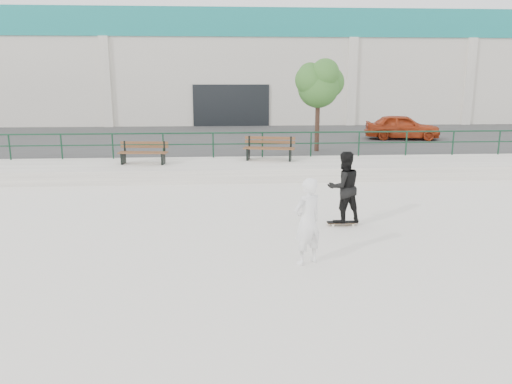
{
  "coord_description": "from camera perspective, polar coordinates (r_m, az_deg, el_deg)",
  "views": [
    {
      "loc": [
        -0.64,
        -9.34,
        3.74
      ],
      "look_at": [
        0.14,
        2.0,
        1.09
      ],
      "focal_mm": 35.0,
      "sensor_mm": 36.0,
      "label": 1
    }
  ],
  "objects": [
    {
      "name": "railing",
      "position": [
        20.3,
        -2.09,
        6.06
      ],
      "size": [
        28.0,
        0.06,
        1.03
      ],
      "color": "#153A25",
      "rests_on": "ledge"
    },
    {
      "name": "bench_right",
      "position": [
        19.68,
        1.53,
        4.99
      ],
      "size": [
        2.07,
        0.98,
        0.92
      ],
      "rotation": [
        0.0,
        0.0,
        -0.21
      ],
      "color": "brown",
      "rests_on": "ledge"
    },
    {
      "name": "parking_strip",
      "position": [
        27.56,
        -2.57,
        5.84
      ],
      "size": [
        60.0,
        14.0,
        0.5
      ],
      "primitive_type": "cube",
      "color": "#363636",
      "rests_on": "ground"
    },
    {
      "name": "red_car",
      "position": [
        27.37,
        16.36,
        7.17
      ],
      "size": [
        4.02,
        2.2,
        1.3
      ],
      "primitive_type": "imported",
      "rotation": [
        0.0,
        0.0,
        1.39
      ],
      "color": "#A33314",
      "rests_on": "parking_strip"
    },
    {
      "name": "skateboard",
      "position": [
        12.99,
        9.84,
        -3.46
      ],
      "size": [
        0.78,
        0.22,
        0.09
      ],
      "rotation": [
        0.0,
        0.0,
        0.0
      ],
      "color": "black",
      "rests_on": "ground"
    },
    {
      "name": "tree",
      "position": [
        22.1,
        7.21,
        12.33
      ],
      "size": [
        2.23,
        1.98,
        3.96
      ],
      "color": "#412920",
      "rests_on": "parking_strip"
    },
    {
      "name": "standing_skater",
      "position": [
        12.76,
        10.0,
        0.55
      ],
      "size": [
        1.03,
        0.89,
        1.82
      ],
      "primitive_type": "imported",
      "rotation": [
        0.0,
        0.0,
        3.39
      ],
      "color": "black",
      "rests_on": "skateboard"
    },
    {
      "name": "ledge",
      "position": [
        19.17,
        -1.94,
        2.63
      ],
      "size": [
        30.0,
        3.0,
        0.5
      ],
      "primitive_type": "cube",
      "color": "#B4ADA4",
      "rests_on": "ground"
    },
    {
      "name": "commercial_building",
      "position": [
        41.34,
        -3.12,
        14.26
      ],
      "size": [
        44.2,
        16.33,
        8.0
      ],
      "color": "silver",
      "rests_on": "ground"
    },
    {
      "name": "seated_skater",
      "position": [
        10.07,
        5.9,
        -3.36
      ],
      "size": [
        0.78,
        0.69,
        1.78
      ],
      "primitive_type": "imported",
      "rotation": [
        0.0,
        0.0,
        3.66
      ],
      "color": "white",
      "rests_on": "ground"
    },
    {
      "name": "bench_left",
      "position": [
        19.29,
        -12.74,
        4.39
      ],
      "size": [
        1.87,
        0.72,
        0.84
      ],
      "rotation": [
        0.0,
        0.0,
        -0.11
      ],
      "color": "brown",
      "rests_on": "ledge"
    },
    {
      "name": "ground",
      "position": [
        10.08,
        -0.0,
        -8.64
      ],
      "size": [
        120.0,
        120.0,
        0.0
      ],
      "primitive_type": "plane",
      "color": "silver",
      "rests_on": "ground"
    }
  ]
}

